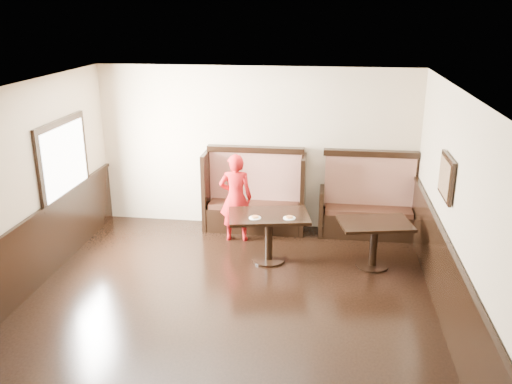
% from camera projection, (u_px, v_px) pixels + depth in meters
% --- Properties ---
extents(ground, '(7.00, 7.00, 0.00)m').
position_uv_depth(ground, '(217.00, 332.00, 6.52)').
color(ground, black).
rests_on(ground, ground).
extents(room_shell, '(7.00, 7.00, 7.00)m').
position_uv_depth(room_shell, '(197.00, 270.00, 6.60)').
color(room_shell, '#C1AF8C').
rests_on(room_shell, ground).
extents(booth_main, '(1.75, 0.72, 1.45)m').
position_uv_depth(booth_main, '(255.00, 200.00, 9.44)').
color(booth_main, black).
rests_on(booth_main, ground).
extents(booth_neighbor, '(1.65, 0.72, 1.45)m').
position_uv_depth(booth_neighbor, '(368.00, 208.00, 9.21)').
color(booth_neighbor, black).
rests_on(booth_neighbor, ground).
extents(table_main, '(1.31, 0.96, 0.76)m').
position_uv_depth(table_main, '(269.00, 225.00, 8.19)').
color(table_main, black).
rests_on(table_main, ground).
extents(table_neighbor, '(1.15, 0.88, 0.72)m').
position_uv_depth(table_neighbor, '(374.00, 233.00, 8.01)').
color(table_neighbor, black).
rests_on(table_neighbor, ground).
extents(child, '(0.57, 0.41, 1.49)m').
position_uv_depth(child, '(236.00, 198.00, 8.89)').
color(child, '#B11214').
rests_on(child, ground).
extents(pizza_plate_left, '(0.18, 0.18, 0.03)m').
position_uv_depth(pizza_plate_left, '(255.00, 217.00, 7.99)').
color(pizza_plate_left, white).
rests_on(pizza_plate_left, table_main).
extents(pizza_plate_right, '(0.18, 0.18, 0.03)m').
position_uv_depth(pizza_plate_right, '(289.00, 218.00, 7.98)').
color(pizza_plate_right, white).
rests_on(pizza_plate_right, table_main).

